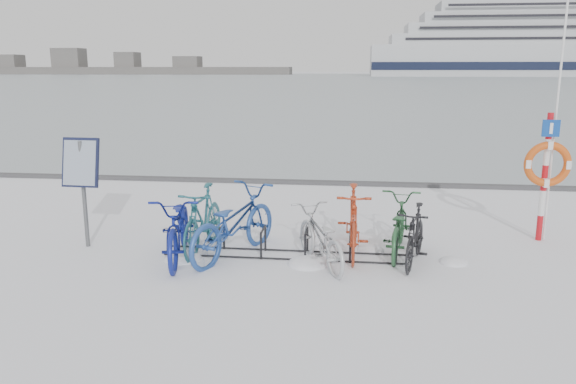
% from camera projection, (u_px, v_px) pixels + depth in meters
% --- Properties ---
extents(ground, '(900.00, 900.00, 0.00)m').
position_uv_depth(ground, '(285.00, 256.00, 9.33)').
color(ground, white).
rests_on(ground, ground).
extents(ice_sheet, '(400.00, 298.00, 0.02)m').
position_uv_depth(ice_sheet, '(353.00, 79.00, 159.56)').
color(ice_sheet, '#939FA6').
rests_on(ice_sheet, ground).
extents(quay_edge, '(400.00, 0.25, 0.10)m').
position_uv_depth(quay_edge, '(312.00, 182.00, 15.03)').
color(quay_edge, '#3F3F42').
rests_on(quay_edge, ground).
extents(bike_rack, '(4.00, 0.48, 0.46)m').
position_uv_depth(bike_rack, '(285.00, 245.00, 9.29)').
color(bike_rack, black).
rests_on(bike_rack, ground).
extents(info_board, '(0.65, 0.27, 1.91)m').
position_uv_depth(info_board, '(81.00, 169.00, 9.50)').
color(info_board, '#595B5E').
rests_on(info_board, ground).
extents(lifebuoy_station, '(0.80, 0.23, 4.18)m').
position_uv_depth(lifebuoy_station, '(547.00, 164.00, 9.81)').
color(lifebuoy_station, '#B80E17').
rests_on(lifebuoy_station, ground).
extents(cruise_ferry, '(129.75, 24.49, 42.63)m').
position_uv_depth(cruise_ferry, '(551.00, 44.00, 201.16)').
color(cruise_ferry, silver).
rests_on(cruise_ferry, ground).
extents(shoreline, '(180.00, 12.00, 9.50)m').
position_uv_depth(shoreline, '(105.00, 68.00, 275.02)').
color(shoreline, '#4B4B4B').
rests_on(shoreline, ground).
extents(bike_0, '(1.13, 2.25, 1.13)m').
position_uv_depth(bike_0, '(179.00, 224.00, 9.13)').
color(bike_0, navy).
rests_on(bike_0, ground).
extents(bike_1, '(0.65, 1.93, 1.14)m').
position_uv_depth(bike_1, '(203.00, 217.00, 9.52)').
color(bike_1, '#1E5863').
rests_on(bike_1, ground).
extents(bike_2, '(1.62, 2.39, 1.19)m').
position_uv_depth(bike_2, '(233.00, 221.00, 9.22)').
color(bike_2, '#244994').
rests_on(bike_2, ground).
extents(bike_3, '(1.34, 1.90, 0.94)m').
position_uv_depth(bike_3, '(320.00, 235.00, 8.83)').
color(bike_3, '#ABAEB2').
rests_on(bike_3, ground).
extents(bike_4, '(0.58, 1.95, 1.16)m').
position_uv_depth(bike_4, '(353.00, 219.00, 9.36)').
color(bike_4, '#AF371B').
rests_on(bike_4, ground).
extents(bike_5, '(0.93, 1.98, 1.00)m').
position_uv_depth(bike_5, '(398.00, 223.00, 9.42)').
color(bike_5, '#255630').
rests_on(bike_5, ground).
extents(bike_6, '(0.84, 1.66, 0.96)m').
position_uv_depth(bike_6, '(415.00, 234.00, 8.90)').
color(bike_6, black).
rests_on(bike_6, ground).
extents(snow_drifts, '(4.89, 1.55, 0.23)m').
position_uv_depth(snow_drifts, '(299.00, 259.00, 9.16)').
color(snow_drifts, white).
rests_on(snow_drifts, ground).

